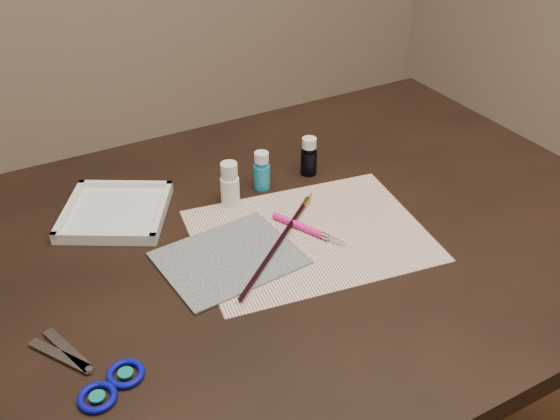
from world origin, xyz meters
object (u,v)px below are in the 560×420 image
scissors (76,367)px  palette_tray (116,211)px  paper (310,235)px  paint_bottle_white (230,184)px  paint_bottle_navy (309,156)px  paint_bottle_cyan (262,170)px  canvas (229,258)px

scissors → palette_tray: bearing=-57.0°
scissors → palette_tray: (0.15, 0.33, 0.01)m
paper → palette_tray: palette_tray is taller
paint_bottle_white → paint_bottle_navy: size_ratio=1.08×
paper → paint_bottle_cyan: (0.00, 0.18, 0.04)m
paint_bottle_white → palette_tray: size_ratio=0.48×
canvas → paint_bottle_cyan: paint_bottle_cyan is taller
palette_tray → paint_bottle_navy: bearing=-5.7°
palette_tray → paint_bottle_white: bearing=-17.4°
scissors → palette_tray: 0.36m
scissors → paint_bottle_cyan: bearing=-88.2°
canvas → scissors: (-0.28, -0.12, 0.00)m
paper → paint_bottle_navy: (0.11, 0.18, 0.04)m
canvas → paper: bearing=-2.6°
palette_tray → scissors: bearing=-114.7°
paint_bottle_white → paper: bearing=-64.0°
paper → palette_tray: 0.35m
paint_bottle_white → palette_tray: paint_bottle_white is taller
canvas → paint_bottle_white: 0.17m
paper → paint_bottle_navy: paint_bottle_navy is taller
canvas → paint_bottle_cyan: 0.23m
paint_bottle_white → paint_bottle_navy: 0.19m
paint_bottle_cyan → palette_tray: paint_bottle_cyan is taller
paper → paint_bottle_cyan: 0.18m
canvas → paint_bottle_white: size_ratio=2.54×
canvas → scissors: 0.30m
paper → scissors: bearing=-165.7°
paint_bottle_cyan → scissors: 0.52m
paint_bottle_navy → scissors: (-0.53, -0.29, -0.03)m
canvas → paint_bottle_navy: size_ratio=2.76×
paper → canvas: bearing=177.4°
paper → paint_bottle_cyan: paint_bottle_cyan is taller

